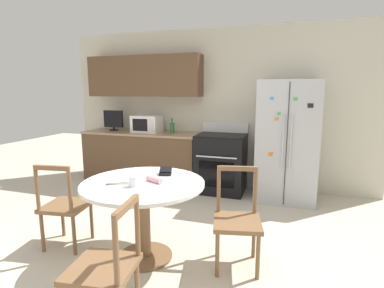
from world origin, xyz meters
TOP-DOWN VIEW (x-y plane):
  - ground_plane at (0.00, 0.00)m, footprint 14.00×14.00m
  - back_wall at (-0.31, 2.59)m, footprint 5.20×0.44m
  - kitchen_counter at (-1.19, 2.29)m, footprint 2.04×0.64m
  - refrigerator at (1.19, 2.22)m, footprint 0.85×0.75m
  - oven_range at (0.21, 2.26)m, footprint 0.75×0.68m
  - microwave at (-1.09, 2.28)m, footprint 0.46×0.36m
  - countertop_tv at (-1.75, 2.30)m, footprint 0.36×0.16m
  - counter_bottle at (-0.64, 2.32)m, footprint 0.08×0.08m
  - dining_table at (-0.05, 0.11)m, footprint 1.14×1.14m
  - dining_chair_near at (0.10, -0.75)m, footprint 0.47×0.47m
  - dining_chair_left at (-0.92, 0.05)m, footprint 0.48×0.48m
  - dining_chair_right at (0.80, 0.26)m, footprint 0.50×0.50m
  - candle_glass at (-0.07, -0.04)m, footprint 0.09×0.09m
  - folded_napkin at (0.05, 0.13)m, footprint 0.18×0.12m
  - wallet at (0.04, 0.40)m, footprint 0.15×0.15m
  - mail_stack at (-0.29, 0.09)m, footprint 0.33×0.37m

SIDE VIEW (x-z plane):
  - ground_plane at x=0.00m, z-range 0.00..0.00m
  - dining_chair_near at x=0.10m, z-range -0.02..0.89m
  - dining_chair_left at x=-0.92m, z-range -0.02..0.89m
  - dining_chair_right at x=0.80m, z-range -0.02..0.89m
  - kitchen_counter at x=-1.19m, z-range 0.00..0.90m
  - oven_range at x=0.21m, z-range -0.07..1.01m
  - dining_table at x=-0.05m, z-range 0.22..0.98m
  - mail_stack at x=-0.29m, z-range 0.76..0.78m
  - folded_napkin at x=0.05m, z-range 0.76..0.81m
  - wallet at x=0.04m, z-range 0.75..0.82m
  - candle_glass at x=-0.07m, z-range 0.75..0.85m
  - refrigerator at x=1.19m, z-range 0.00..1.75m
  - counter_bottle at x=-0.64m, z-range 0.87..1.12m
  - microwave at x=-1.09m, z-range 0.90..1.18m
  - countertop_tv at x=-1.75m, z-range 0.91..1.27m
  - back_wall at x=-0.31m, z-range 0.14..2.74m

